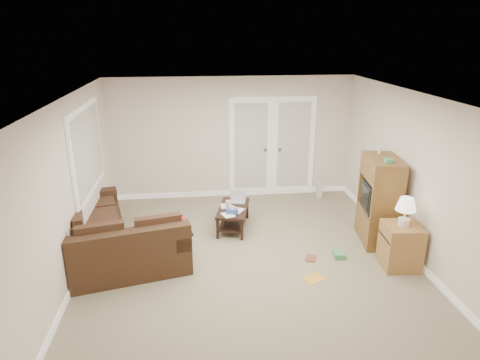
{
  "coord_description": "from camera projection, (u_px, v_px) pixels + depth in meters",
  "views": [
    {
      "loc": [
        -0.79,
        -5.8,
        3.33
      ],
      "look_at": [
        -0.07,
        0.56,
        1.1
      ],
      "focal_mm": 32.0,
      "sensor_mm": 36.0,
      "label": 1
    }
  ],
  "objects": [
    {
      "name": "floor",
      "position": [
        249.0,
        258.0,
        6.63
      ],
      "size": [
        5.5,
        5.5,
        0.0
      ],
      "primitive_type": "plane",
      "color": "gray",
      "rests_on": "ground"
    },
    {
      "name": "ceiling",
      "position": [
        250.0,
        96.0,
        5.8
      ],
      "size": [
        5.0,
        5.5,
        0.02
      ],
      "primitive_type": "cube",
      "color": "silver",
      "rests_on": "wall_back"
    },
    {
      "name": "wall_left",
      "position": [
        71.0,
        189.0,
        5.95
      ],
      "size": [
        0.02,
        5.5,
        2.5
      ],
      "primitive_type": "cube",
      "color": "silver",
      "rests_on": "floor"
    },
    {
      "name": "wall_right",
      "position": [
        412.0,
        176.0,
        6.48
      ],
      "size": [
        0.02,
        5.5,
        2.5
      ],
      "primitive_type": "cube",
      "color": "silver",
      "rests_on": "floor"
    },
    {
      "name": "wall_back",
      "position": [
        231.0,
        138.0,
        8.79
      ],
      "size": [
        5.0,
        0.02,
        2.5
      ],
      "primitive_type": "cube",
      "color": "silver",
      "rests_on": "floor"
    },
    {
      "name": "wall_front",
      "position": [
        292.0,
        290.0,
        3.63
      ],
      "size": [
        5.0,
        0.02,
        2.5
      ],
      "primitive_type": "cube",
      "color": "silver",
      "rests_on": "floor"
    },
    {
      "name": "baseboards",
      "position": [
        249.0,
        256.0,
        6.61
      ],
      "size": [
        5.0,
        5.5,
        0.1
      ],
      "primitive_type": null,
      "color": "white",
      "rests_on": "floor"
    },
    {
      "name": "french_doors",
      "position": [
        272.0,
        148.0,
        8.92
      ],
      "size": [
        1.8,
        0.05,
        2.13
      ],
      "color": "white",
      "rests_on": "floor"
    },
    {
      "name": "window_left",
      "position": [
        87.0,
        150.0,
        6.79
      ],
      "size": [
        0.05,
        1.92,
        1.42
      ],
      "color": "white",
      "rests_on": "wall_left"
    },
    {
      "name": "sectional_sofa",
      "position": [
        109.0,
        237.0,
        6.64
      ],
      "size": [
        2.24,
        2.68,
        0.79
      ],
      "rotation": [
        0.0,
        0.0,
        0.23
      ],
      "color": "#3D2817",
      "rests_on": "floor"
    },
    {
      "name": "coffee_table",
      "position": [
        234.0,
        216.0,
        7.6
      ],
      "size": [
        0.69,
        1.05,
        0.66
      ],
      "rotation": [
        0.0,
        0.0,
        -0.23
      ],
      "color": "black",
      "rests_on": "floor"
    },
    {
      "name": "tv_armoire",
      "position": [
        379.0,
        200.0,
        6.98
      ],
      "size": [
        0.62,
        0.96,
        1.55
      ],
      "rotation": [
        0.0,
        0.0,
        -0.15
      ],
      "color": "brown",
      "rests_on": "floor"
    },
    {
      "name": "side_cabinet",
      "position": [
        401.0,
        242.0,
        6.28
      ],
      "size": [
        0.56,
        0.56,
        1.1
      ],
      "rotation": [
        0.0,
        0.0,
        -0.08
      ],
      "color": "#A1743B",
      "rests_on": "floor"
    },
    {
      "name": "space_heater",
      "position": [
        320.0,
        190.0,
        9.04
      ],
      "size": [
        0.14,
        0.12,
        0.3
      ],
      "primitive_type": "cube",
      "rotation": [
        0.0,
        0.0,
        -0.22
      ],
      "color": "silver",
      "rests_on": "floor"
    },
    {
      "name": "floor_magazine",
      "position": [
        314.0,
        278.0,
        6.08
      ],
      "size": [
        0.38,
        0.35,
        0.01
      ],
      "primitive_type": "cube",
      "rotation": [
        0.0,
        0.0,
        0.5
      ],
      "color": "gold",
      "rests_on": "floor"
    },
    {
      "name": "floor_greenbox",
      "position": [
        339.0,
        255.0,
        6.66
      ],
      "size": [
        0.17,
        0.22,
        0.08
      ],
      "primitive_type": "cube",
      "rotation": [
        0.0,
        0.0,
        -0.07
      ],
      "color": "#43955B",
      "rests_on": "floor"
    },
    {
      "name": "floor_book",
      "position": [
        306.0,
        258.0,
        6.63
      ],
      "size": [
        0.22,
        0.25,
        0.02
      ],
      "primitive_type": "imported",
      "rotation": [
        0.0,
        0.0,
        -0.38
      ],
      "color": "brown",
      "rests_on": "floor"
    }
  ]
}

